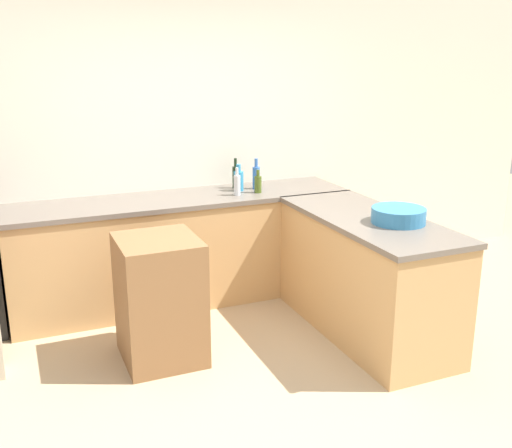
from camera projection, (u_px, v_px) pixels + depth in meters
ground_plane at (260, 395)px, 3.81m from camera, size 14.00×14.00×0.00m
wall_back at (168, 141)px, 5.26m from camera, size 8.00×0.06×2.70m
counter_back at (183, 249)px, 5.19m from camera, size 2.91×0.69×0.93m
counter_peninsula at (366, 275)px, 4.58m from camera, size 0.69×1.69×0.93m
island_table at (160, 299)px, 4.17m from camera, size 0.54×0.59×0.89m
mixing_bowl at (399, 215)px, 4.28m from camera, size 0.39×0.39×0.11m
olive_oil_bottle at (258, 184)px, 5.19m from camera, size 0.06×0.06×0.20m
water_bottle_blue at (256, 177)px, 5.34m from camera, size 0.07×0.07×0.27m
dish_soap_bottle at (239, 180)px, 5.27m from camera, size 0.09×0.09×0.24m
wine_bottle_dark at (236, 176)px, 5.36m from camera, size 0.06×0.06×0.27m
vinegar_bottle_clear at (237, 184)px, 5.10m from camera, size 0.06×0.06×0.24m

